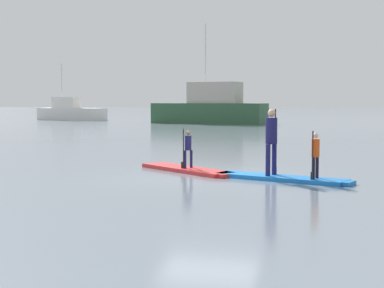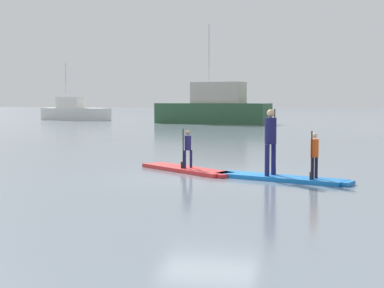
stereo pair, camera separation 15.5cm
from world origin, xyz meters
TOP-DOWN VIEW (x-y plane):
  - ground_plane at (0.00, 0.00)m, footprint 240.00×240.00m
  - paddleboard_near at (-0.79, 1.00)m, footprint 3.09×2.73m
  - paddler_child_solo at (-0.79, 0.98)m, footprint 0.28×0.31m
  - paddleboard_far at (1.90, -0.28)m, footprint 3.48×1.87m
  - paddler_adult at (1.60, -0.16)m, footprint 0.37×0.49m
  - paddler_child_front at (2.67, -0.60)m, footprint 0.25×0.37m
  - motor_boat_small_navy at (-20.92, 38.62)m, footprint 7.08×3.41m
  - trawler_grey_distant at (-6.63, 33.43)m, footprint 9.59×4.23m

SIDE VIEW (x-z plane):
  - ground_plane at x=0.00m, z-range 0.00..0.00m
  - paddleboard_near at x=-0.79m, z-range 0.00..0.10m
  - paddleboard_far at x=1.90m, z-range 0.00..0.10m
  - paddler_child_solo at x=-0.79m, z-range 0.13..1.20m
  - paddler_child_front at x=2.67m, z-range 0.14..1.27m
  - motor_boat_small_navy at x=-20.92m, z-range -1.87..3.43m
  - paddler_adult at x=1.60m, z-range 0.21..1.85m
  - trawler_grey_distant at x=-6.63m, z-range -2.70..5.23m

